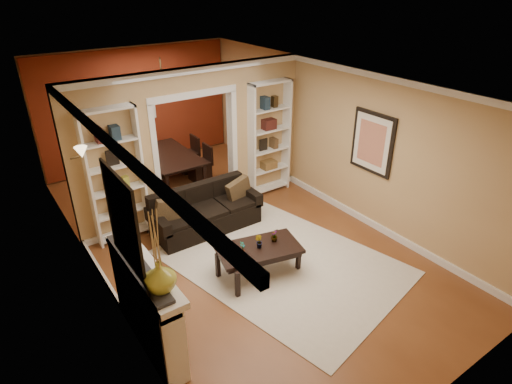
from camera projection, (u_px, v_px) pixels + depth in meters
floor at (232, 235)px, 7.51m from camera, size 8.00×8.00×0.00m
ceiling at (227, 80)px, 6.27m from camera, size 8.00×8.00×0.00m
wall_back at (138, 107)px, 9.81m from camera, size 8.00×0.00×8.00m
wall_front at (456, 305)px, 3.98m from camera, size 8.00×0.00×8.00m
wall_left at (87, 203)px, 5.74m from camera, size 0.00×8.00×8.00m
wall_right at (331, 137)px, 8.04m from camera, size 0.00×8.00×8.00m
partition_wall at (195, 143)px, 7.77m from camera, size 4.50×0.15×2.70m
red_back_panel at (138, 109)px, 9.80m from camera, size 4.44×0.04×2.64m
dining_window at (138, 99)px, 9.66m from camera, size 0.78×0.03×0.98m
area_rug at (281, 262)px, 6.80m from camera, size 3.28×4.07×0.01m
sofa at (206, 210)px, 7.53m from camera, size 1.94×0.84×0.76m
pillow_left at (169, 210)px, 7.07m from camera, size 0.48×0.20×0.46m
pillow_right at (239, 189)px, 7.77m from camera, size 0.48×0.20×0.47m
coffee_table at (259, 260)px, 6.46m from camera, size 1.35×0.93×0.47m
plant_left at (242, 248)px, 6.16m from camera, size 0.13×0.12×0.20m
plant_center at (259, 242)px, 6.31m from camera, size 0.11×0.13×0.20m
plant_right at (274, 236)px, 6.46m from camera, size 0.14×0.14×0.18m
bookshelf_left at (116, 177)px, 6.94m from camera, size 0.90×0.30×2.30m
bookshelf_right at (269, 139)px, 8.52m from camera, size 0.90×0.30×2.30m
fireplace at (149, 305)px, 5.08m from camera, size 0.32×1.70×1.16m
vase at (160, 276)px, 4.37m from camera, size 0.37×0.37×0.36m
mirror at (123, 221)px, 4.46m from camera, size 0.03×0.95×1.10m
wall_sconce at (77, 155)px, 5.98m from camera, size 0.18×0.18×0.22m
framed_art at (372, 143)px, 7.20m from camera, size 0.04×0.85×1.05m
dining_table at (171, 168)px, 9.29m from camera, size 1.83×1.02×0.64m
dining_chair_nw at (152, 175)px, 8.76m from camera, size 0.52×0.52×0.80m
dining_chair_ne at (199, 163)px, 9.32m from camera, size 0.46×0.46×0.80m
dining_chair_sw at (141, 166)px, 9.20m from camera, size 0.46×0.46×0.79m
dining_chair_se at (187, 154)px, 9.75m from camera, size 0.53×0.53×0.83m
chandelier at (158, 89)px, 8.55m from camera, size 0.50×0.50×0.30m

